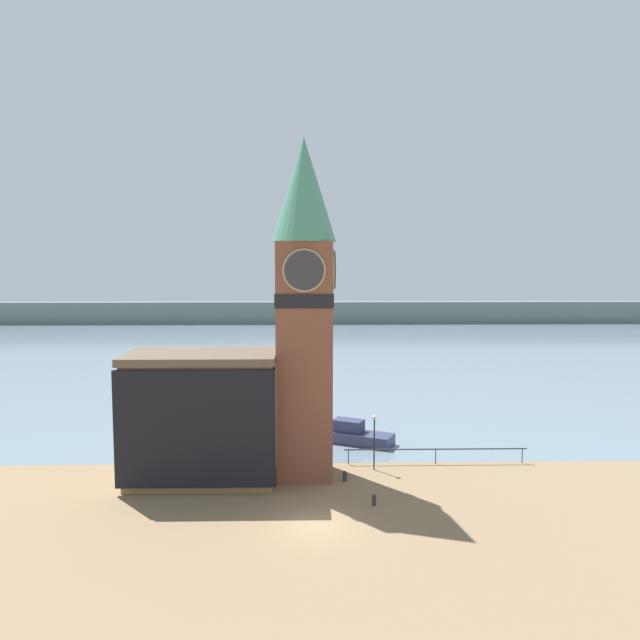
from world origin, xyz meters
The scene contains 10 objects.
ground_plane centered at (0.00, 0.00, 0.00)m, with size 160.00×160.00×0.00m, color #846B4C.
water centered at (0.00, 70.82, 0.00)m, with size 160.00×120.00×0.00m.
far_shoreline centered at (0.00, 110.82, 2.50)m, with size 180.00×3.00×5.00m.
pier_railing centered at (8.83, 10.57, 0.97)m, with size 13.18×0.08×1.09m.
clock_tower centered at (-0.58, 8.32, 11.99)m, with size 4.22×4.22×22.55m.
pier_building centered at (-7.36, 7.65, 4.29)m, with size 9.96×5.97×8.54m.
boat_near centered at (3.55, 15.62, 0.68)m, with size 5.69×4.17×1.86m.
mooring_bollard_near centered at (3.56, 2.98, 0.37)m, with size 0.25×0.25×0.68m.
mooring_bollard_far centered at (2.08, 7.18, 0.36)m, with size 0.31×0.31×0.67m.
lamp_post centered at (4.25, 9.32, 2.71)m, with size 0.32×0.32×3.87m.
Camera 1 is at (-0.47, -32.92, 14.59)m, focal length 35.00 mm.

